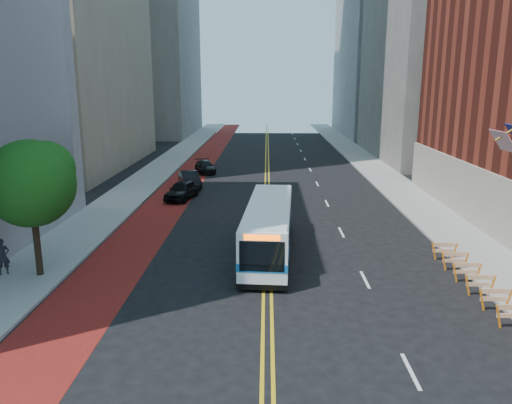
{
  "coord_description": "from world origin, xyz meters",
  "views": [
    {
      "loc": [
        -0.07,
        -17.04,
        9.4
      ],
      "look_at": [
        -0.61,
        8.0,
        3.42
      ],
      "focal_mm": 35.0,
      "sensor_mm": 36.0,
      "label": 1
    }
  ],
  "objects_px": {
    "transit_bus": "(269,227)",
    "car_b": "(190,179)",
    "street_tree": "(32,180)",
    "pedestrian": "(3,257)",
    "car_a": "(182,190)",
    "car_c": "(205,167)"
  },
  "relations": [
    {
      "from": "pedestrian",
      "to": "car_a",
      "type": "bearing_deg",
      "value": 41.64
    },
    {
      "from": "car_b",
      "to": "street_tree",
      "type": "bearing_deg",
      "value": -118.3
    },
    {
      "from": "car_b",
      "to": "car_a",
      "type": "bearing_deg",
      "value": -106.69
    },
    {
      "from": "transit_bus",
      "to": "car_b",
      "type": "relative_size",
      "value": 2.46
    },
    {
      "from": "car_a",
      "to": "pedestrian",
      "type": "relative_size",
      "value": 2.47
    },
    {
      "from": "street_tree",
      "to": "transit_bus",
      "type": "relative_size",
      "value": 0.61
    },
    {
      "from": "street_tree",
      "to": "car_b",
      "type": "bearing_deg",
      "value": 79.61
    },
    {
      "from": "street_tree",
      "to": "car_b",
      "type": "relative_size",
      "value": 1.5
    },
    {
      "from": "car_a",
      "to": "car_c",
      "type": "distance_m",
      "value": 12.66
    },
    {
      "from": "car_b",
      "to": "pedestrian",
      "type": "bearing_deg",
      "value": -122.79
    },
    {
      "from": "car_a",
      "to": "pedestrian",
      "type": "height_order",
      "value": "pedestrian"
    },
    {
      "from": "street_tree",
      "to": "pedestrian",
      "type": "distance_m",
      "value": 4.27
    },
    {
      "from": "car_a",
      "to": "pedestrian",
      "type": "xyz_separation_m",
      "value": [
        -6.01,
        -17.27,
        0.29
      ]
    },
    {
      "from": "street_tree",
      "to": "pedestrian",
      "type": "xyz_separation_m",
      "value": [
        -1.84,
        -0.07,
        -3.85
      ]
    },
    {
      "from": "street_tree",
      "to": "car_a",
      "type": "distance_m",
      "value": 18.18
    },
    {
      "from": "pedestrian",
      "to": "car_c",
      "type": "bearing_deg",
      "value": 48.75
    },
    {
      "from": "car_c",
      "to": "street_tree",
      "type": "bearing_deg",
      "value": -115.34
    },
    {
      "from": "transit_bus",
      "to": "car_c",
      "type": "xyz_separation_m",
      "value": [
        -6.76,
        26.19,
        -0.92
      ]
    },
    {
      "from": "street_tree",
      "to": "car_a",
      "type": "relative_size",
      "value": 1.49
    },
    {
      "from": "car_a",
      "to": "car_b",
      "type": "distance_m",
      "value": 4.95
    },
    {
      "from": "car_b",
      "to": "pedestrian",
      "type": "xyz_separation_m",
      "value": [
        -5.9,
        -22.21,
        0.33
      ]
    },
    {
      "from": "street_tree",
      "to": "transit_bus",
      "type": "height_order",
      "value": "street_tree"
    }
  ]
}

